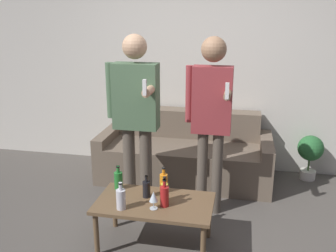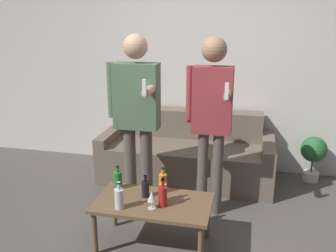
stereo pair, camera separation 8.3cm
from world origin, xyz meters
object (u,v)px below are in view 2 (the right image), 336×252
person_standing_left (136,109)px  bottle_orange (163,192)px  couch (187,155)px  person_standing_right (212,111)px  coffee_table (153,207)px

person_standing_left → bottle_orange: bearing=-56.3°
couch → bottle_orange: (0.05, -1.44, 0.23)m
couch → person_standing_right: (0.36, -0.77, 0.78)m
coffee_table → bottle_orange: bottle_orange is taller
couch → person_standing_right: size_ratio=1.16×
bottle_orange → person_standing_right: (0.31, 0.67, 0.55)m
bottle_orange → person_standing_right: bearing=64.9°
bottle_orange → person_standing_right: size_ratio=0.13×
coffee_table → person_standing_right: person_standing_right is taller
couch → person_standing_left: (-0.37, -0.80, 0.76)m
couch → bottle_orange: size_ratio=9.05×
coffee_table → person_standing_left: bearing=117.4°
bottle_orange → person_standing_left: bearing=123.7°
coffee_table → couch: bearing=88.8°
person_standing_right → person_standing_left: bearing=-177.9°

